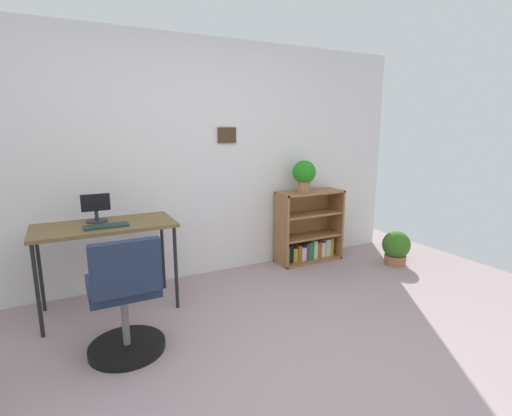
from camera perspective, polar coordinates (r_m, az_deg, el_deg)
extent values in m
plane|color=gray|center=(2.44, 6.30, -26.99)|extent=(6.24, 6.24, 0.00)
cube|color=silver|center=(3.88, -11.18, 6.89)|extent=(5.20, 0.10, 2.40)
cube|color=#402C1B|center=(3.96, -4.41, 10.91)|extent=(0.20, 0.02, 0.16)
cube|color=brown|center=(3.35, -21.85, -2.52)|extent=(1.11, 0.54, 0.03)
cylinder|color=black|center=(3.24, -30.10, -10.84)|extent=(0.03, 0.03, 0.73)
cylinder|color=black|center=(3.32, -11.99, -8.84)|extent=(0.03, 0.03, 0.73)
cylinder|color=black|center=(3.67, -29.81, -8.19)|extent=(0.03, 0.03, 0.73)
cylinder|color=black|center=(3.75, -13.90, -6.51)|extent=(0.03, 0.03, 0.73)
cylinder|color=#262628|center=(3.45, -22.86, -1.82)|extent=(0.17, 0.17, 0.01)
cylinder|color=#262628|center=(3.44, -22.92, -1.05)|extent=(0.03, 0.03, 0.08)
cube|color=black|center=(3.41, -23.06, 0.77)|extent=(0.23, 0.02, 0.14)
cube|color=#20332F|center=(3.23, -21.65, -2.55)|extent=(0.34, 0.12, 0.02)
cylinder|color=black|center=(2.96, -18.83, -19.22)|extent=(0.52, 0.52, 0.05)
cylinder|color=slate|center=(2.86, -19.15, -15.37)|extent=(0.05, 0.05, 0.40)
cube|color=#1F2A42|center=(2.76, -19.49, -10.95)|extent=(0.44, 0.44, 0.08)
cube|color=#1F2A42|center=(2.45, -19.00, -8.57)|extent=(0.42, 0.07, 0.34)
cube|color=#926137|center=(4.22, 3.83, -3.36)|extent=(0.02, 0.30, 0.83)
cube|color=#926137|center=(4.65, 11.83, -2.17)|extent=(0.02, 0.30, 0.83)
cube|color=#926137|center=(4.34, 8.18, 2.38)|extent=(0.78, 0.30, 0.02)
cube|color=#926137|center=(4.54, 7.88, -7.64)|extent=(0.78, 0.30, 0.02)
cube|color=#926137|center=(4.53, 7.02, -2.36)|extent=(0.78, 0.02, 0.83)
cube|color=#926137|center=(4.45, 7.98, -4.18)|extent=(0.73, 0.28, 0.02)
cube|color=#926137|center=(4.39, 8.08, -0.87)|extent=(0.73, 0.28, 0.02)
cube|color=beige|center=(4.32, 4.35, -7.09)|extent=(0.04, 0.13, 0.19)
cube|color=black|center=(4.35, 5.02, -6.87)|extent=(0.05, 0.10, 0.20)
cube|color=#B79323|center=(4.39, 5.66, -7.01)|extent=(0.06, 0.10, 0.16)
cube|color=#99591E|center=(4.41, 6.27, -6.74)|extent=(0.05, 0.12, 0.19)
cube|color=beige|center=(4.45, 6.93, -6.80)|extent=(0.06, 0.10, 0.16)
cube|color=#593372|center=(4.47, 7.47, -6.47)|extent=(0.03, 0.11, 0.19)
cube|color=#237238|center=(4.50, 7.98, -6.30)|extent=(0.06, 0.11, 0.21)
cube|color=beige|center=(4.53, 8.60, -6.12)|extent=(0.05, 0.12, 0.22)
cube|color=#99591E|center=(4.56, 9.18, -6.19)|extent=(0.06, 0.10, 0.18)
cube|color=beige|center=(4.60, 9.82, -6.11)|extent=(0.06, 0.10, 0.18)
cube|color=beige|center=(4.64, 10.53, -5.82)|extent=(0.07, 0.10, 0.20)
cube|color=#B79323|center=(4.67, 11.10, -5.64)|extent=(0.04, 0.10, 0.22)
cube|color=#99591E|center=(4.24, 4.34, -3.58)|extent=(0.03, 0.12, 0.17)
cylinder|color=#9E6642|center=(4.25, 7.22, 3.20)|extent=(0.14, 0.14, 0.12)
sphere|color=#22801B|center=(4.23, 7.28, 5.40)|extent=(0.26, 0.26, 0.26)
cylinder|color=#9E6642|center=(4.64, 20.24, -7.30)|extent=(0.24, 0.24, 0.11)
sphere|color=#33681D|center=(4.59, 20.40, -5.19)|extent=(0.31, 0.31, 0.31)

